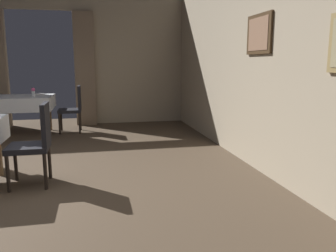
% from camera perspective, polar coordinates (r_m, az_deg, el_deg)
% --- Properties ---
extents(wall_right, '(0.16, 8.40, 3.00)m').
position_cam_1_polar(wall_right, '(4.36, 16.93, 11.77)').
color(wall_right, tan).
rests_on(wall_right, ground).
extents(wall_back, '(6.40, 0.27, 3.00)m').
position_cam_1_polar(wall_back, '(8.08, -20.37, 10.77)').
color(wall_back, tan).
rests_on(wall_back, ground).
extents(dining_table_far, '(1.24, 1.02, 0.75)m').
position_cam_1_polar(dining_table_far, '(7.15, -23.58, 3.83)').
color(dining_table_far, olive).
rests_on(dining_table_far, ground).
extents(chair_mid_right, '(0.44, 0.44, 0.93)m').
position_cam_1_polar(chair_mid_right, '(4.11, -21.16, -2.22)').
color(chair_mid_right, black).
rests_on(chair_mid_right, ground).
extents(chair_far_right, '(0.44, 0.44, 0.93)m').
position_cam_1_polar(chair_far_right, '(7.11, -15.41, 3.14)').
color(chair_far_right, black).
rests_on(chair_far_right, ground).
extents(flower_vase_far, '(0.07, 0.07, 0.17)m').
position_cam_1_polar(flower_vase_far, '(6.90, -21.51, 5.31)').
color(flower_vase_far, silver).
rests_on(flower_vase_far, dining_table_far).
extents(plate_far_b, '(0.24, 0.24, 0.01)m').
position_cam_1_polar(plate_far_b, '(7.42, -20.69, 5.00)').
color(plate_far_b, white).
rests_on(plate_far_b, dining_table_far).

